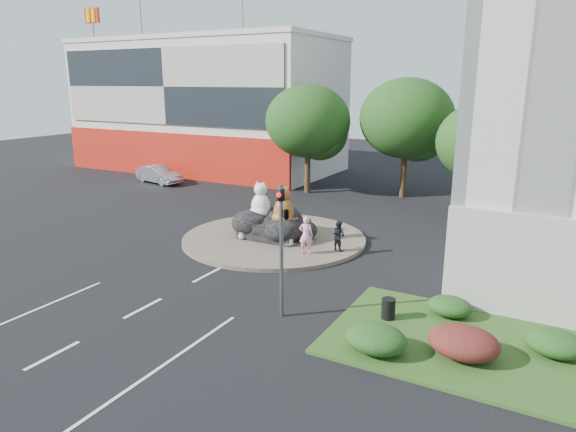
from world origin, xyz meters
name	(u,v)px	position (x,y,z in m)	size (l,w,h in m)	color
ground	(143,308)	(0.00, 0.00, 0.00)	(120.00, 120.00, 0.00)	black
roundabout_island	(274,238)	(0.00, 10.00, 0.10)	(10.00, 10.00, 0.20)	brown
rock_plinth	(274,229)	(0.00, 10.00, 0.65)	(3.20, 2.60, 0.90)	black
shophouse_block	(207,105)	(-18.00, 27.91, 6.18)	(25.20, 12.30, 17.40)	silver
grass_verge	(484,348)	(12.00, 3.00, 0.06)	(10.00, 6.00, 0.12)	#224818
tree_left	(309,125)	(-3.93, 22.06, 5.25)	(6.46, 6.46, 8.27)	#382314
tree_mid	(408,122)	(3.07, 24.06, 5.56)	(6.84, 6.84, 8.76)	#382314
tree_right	(485,146)	(9.07, 20.06, 4.63)	(5.70, 5.70, 7.30)	#382314
hedge_near_green	(376,339)	(9.00, 1.00, 0.57)	(2.00, 1.60, 0.90)	#183D13
hedge_red	(464,343)	(11.50, 2.00, 0.61)	(2.20, 1.76, 0.99)	#441216
hedge_mid_green	(555,343)	(14.00, 3.50, 0.53)	(1.80, 1.44, 0.81)	#183D13
hedge_back_green	(450,306)	(10.50, 4.80, 0.48)	(1.60, 1.28, 0.72)	#183D13
traffic_light	(284,223)	(5.10, 2.00, 3.62)	(0.44, 1.24, 5.00)	#595B60
street_lamp	(539,188)	(12.82, 8.00, 4.55)	(2.34, 0.22, 8.06)	#595B60
cat_white	(261,200)	(-0.92, 10.14, 2.15)	(1.26, 1.09, 2.09)	white
cat_tabby	(284,205)	(0.77, 9.71, 2.15)	(1.27, 1.10, 2.11)	#B55D25
kitten_calico	(242,231)	(-1.27, 8.80, 0.65)	(0.54, 0.47, 0.90)	beige
kitten_white	(289,238)	(1.50, 8.96, 0.62)	(0.50, 0.44, 0.84)	beige
pedestrian_pink	(306,235)	(2.82, 8.30, 1.15)	(0.69, 0.45, 1.90)	pink
pedestrian_dark	(338,236)	(4.00, 9.56, 0.97)	(0.75, 0.58, 1.53)	#22222A
parked_car	(159,174)	(-16.80, 19.29, 0.75)	(1.60, 4.58, 1.51)	#B7BBC0
litter_bin	(388,309)	(8.60, 3.49, 0.50)	(0.50, 0.50, 0.76)	black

